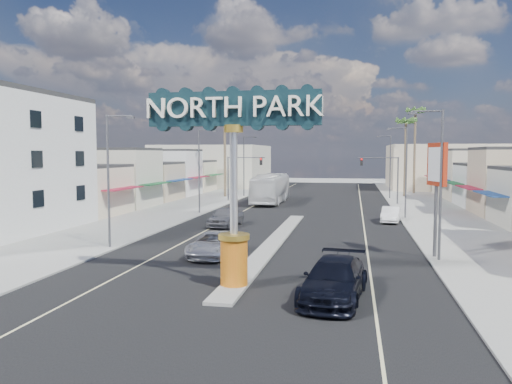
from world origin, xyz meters
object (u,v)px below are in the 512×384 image
at_px(streetlight_l_near, 110,174).
at_px(suv_left, 214,244).
at_px(gateway_sign, 234,164).
at_px(palm_right_far, 415,116).
at_px(streetlight_r_far, 389,163).
at_px(suv_right, 334,280).
at_px(bank_pylon_sign, 437,171).
at_px(streetlight_r_mid, 404,167).
at_px(traffic_signal_left, 241,170).
at_px(car_parked_right, 391,215).
at_px(streetlight_l_far, 245,163).
at_px(car_parked_left, 226,216).
at_px(city_bus, 271,188).
at_px(traffic_signal_right, 383,171).
at_px(streetlight_l_mid, 201,166).
at_px(streetlight_r_near, 438,177).
at_px(palm_left_far, 225,119).
at_px(palm_right_mid, 406,125).

xyz_separation_m(streetlight_l_near, suv_left, (7.44, -1.06, -4.31)).
distance_m(gateway_sign, palm_right_far, 62.20).
distance_m(streetlight_r_far, suv_right, 51.48).
bearing_deg(bank_pylon_sign, suv_right, -136.40).
bearing_deg(streetlight_r_mid, suv_left, -122.51).
xyz_separation_m(traffic_signal_left, suv_left, (6.20, -35.05, -3.52)).
bearing_deg(streetlight_r_mid, bank_pylon_sign, -89.82).
bearing_deg(car_parked_right, streetlight_l_far, 135.40).
bearing_deg(palm_right_far, gateway_sign, -104.03).
relative_size(palm_right_far, suv_left, 2.60).
bearing_deg(car_parked_left, city_bus, 94.63).
relative_size(traffic_signal_right, suv_left, 1.11).
xyz_separation_m(streetlight_l_mid, streetlight_r_near, (20.87, -20.00, 0.00)).
height_order(traffic_signal_left, palm_left_far, palm_left_far).
distance_m(gateway_sign, traffic_signal_right, 43.04).
xyz_separation_m(streetlight_l_mid, suv_left, (7.44, -21.06, -4.31)).
relative_size(streetlight_r_near, streetlight_r_mid, 1.00).
relative_size(streetlight_r_mid, palm_right_mid, 0.74).
height_order(streetlight_l_mid, city_bus, streetlight_l_mid).
relative_size(traffic_signal_left, streetlight_l_mid, 0.67).
relative_size(streetlight_l_far, palm_right_far, 0.64).
bearing_deg(streetlight_r_mid, traffic_signal_left, 144.50).
height_order(car_parked_left, city_bus, city_bus).
bearing_deg(car_parked_right, streetlight_r_near, -77.69).
distance_m(traffic_signal_left, palm_left_far, 10.14).
relative_size(gateway_sign, traffic_signal_right, 1.53).
bearing_deg(palm_right_far, traffic_signal_right, -107.90).
relative_size(palm_right_far, car_parked_right, 3.16).
bearing_deg(streetlight_r_near, streetlight_r_far, 90.00).
bearing_deg(streetlight_l_far, car_parked_left, -80.79).
xyz_separation_m(streetlight_r_near, palm_right_mid, (2.57, 46.00, 5.54)).
height_order(streetlight_l_near, palm_left_far, palm_left_far).
xyz_separation_m(streetlight_l_near, bank_pylon_sign, (20.93, 0.96, 0.32)).
distance_m(suv_left, car_parked_right, 21.71).
distance_m(streetlight_l_far, city_bus, 10.82).
bearing_deg(car_parked_right, traffic_signal_left, 144.50).
height_order(traffic_signal_right, car_parked_right, traffic_signal_right).
xyz_separation_m(palm_right_mid, suv_left, (-15.99, -47.06, -9.85)).
bearing_deg(car_parked_right, suv_left, -116.02).
bearing_deg(city_bus, palm_right_mid, 35.02).
distance_m(palm_right_mid, palm_right_far, 6.57).
height_order(palm_right_far, suv_right, palm_right_far).
bearing_deg(suv_right, palm_left_far, 116.86).
xyz_separation_m(streetlight_l_far, car_parked_left, (4.93, -30.42, -4.19)).
relative_size(palm_right_far, bank_pylon_sign, 2.03).
distance_m(traffic_signal_left, streetlight_l_far, 8.14).
relative_size(gateway_sign, traffic_signal_left, 1.53).
height_order(streetlight_r_mid, suv_right, streetlight_r_mid).
distance_m(gateway_sign, palm_left_far, 50.06).
relative_size(traffic_signal_right, city_bus, 0.44).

